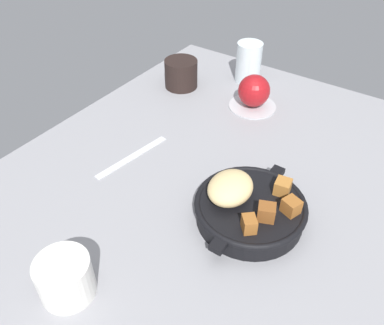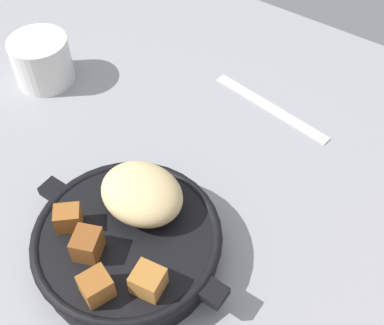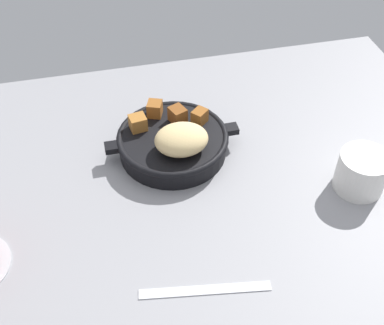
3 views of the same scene
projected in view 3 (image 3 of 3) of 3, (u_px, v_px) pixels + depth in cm
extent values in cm
cube|color=gray|center=(179.00, 203.00, 86.34)|extent=(114.75, 84.24, 2.40)
cylinder|color=black|center=(173.00, 144.00, 92.53)|extent=(20.01, 20.01, 4.06)
torus|color=black|center=(173.00, 137.00, 91.34)|extent=(20.81, 20.81, 1.20)
cube|color=black|center=(112.00, 147.00, 89.73)|extent=(2.64, 2.40, 1.20)
cube|color=black|center=(231.00, 129.00, 93.35)|extent=(2.64, 2.40, 1.20)
ellipsoid|color=#DBBC7F|center=(181.00, 139.00, 86.83)|extent=(9.56, 7.88, 4.72)
cube|color=brown|center=(178.00, 115.00, 93.02)|extent=(3.60, 3.79, 3.01)
cube|color=#935623|center=(155.00, 109.00, 94.48)|extent=(3.49, 3.59, 2.84)
cube|color=#A86B2D|center=(138.00, 123.00, 91.57)|extent=(3.36, 3.22, 2.79)
cube|color=#935623|center=(200.00, 117.00, 92.88)|extent=(3.56, 3.52, 2.76)
cube|color=silver|center=(205.00, 290.00, 72.65)|extent=(19.55, 4.51, 0.36)
cylinder|color=silver|center=(362.00, 172.00, 85.11)|extent=(8.64, 8.64, 7.13)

